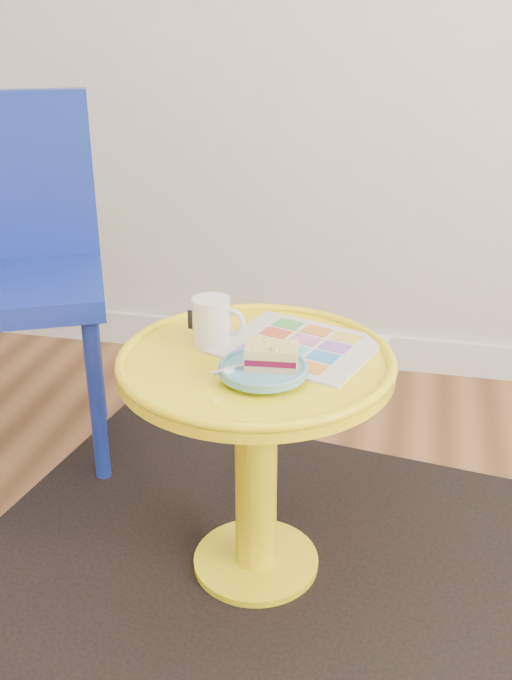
% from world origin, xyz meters
% --- Properties ---
extents(rug, '(1.45, 1.28, 0.01)m').
position_xyz_m(rug, '(0.14, 0.90, 0.00)').
color(rug, black).
rests_on(rug, ground).
extents(side_table, '(0.55, 0.55, 0.52)m').
position_xyz_m(side_table, '(0.14, 0.90, 0.38)').
color(side_table, yellow).
rests_on(side_table, ground).
extents(chair, '(0.57, 0.57, 0.96)m').
position_xyz_m(chair, '(-0.60, 1.31, 0.55)').
color(chair, '#182EA2').
rests_on(chair, ground).
extents(newspaper, '(0.36, 0.33, 0.01)m').
position_xyz_m(newspaper, '(0.21, 0.98, 0.53)').
color(newspaper, silver).
rests_on(newspaper, side_table).
extents(mug, '(0.11, 0.08, 0.10)m').
position_xyz_m(mug, '(0.04, 0.95, 0.58)').
color(mug, white).
rests_on(mug, side_table).
extents(plate, '(0.17, 0.17, 0.02)m').
position_xyz_m(plate, '(0.17, 0.82, 0.54)').
color(plate, '#59A3BD').
rests_on(plate, newspaper).
extents(cake_slice, '(0.10, 0.07, 0.04)m').
position_xyz_m(cake_slice, '(0.18, 0.83, 0.57)').
color(cake_slice, '#D3BC8C').
rests_on(cake_slice, plate).
extents(fork, '(0.11, 0.11, 0.00)m').
position_xyz_m(fork, '(0.14, 0.82, 0.55)').
color(fork, silver).
rests_on(fork, plate).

